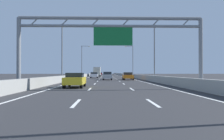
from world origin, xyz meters
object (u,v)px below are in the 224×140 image
at_px(blue_car, 98,74).
at_px(silver_car, 107,76).
at_px(red_car, 100,74).
at_px(sign_gantry, 111,34).
at_px(yellow_car, 75,80).
at_px(streetlamp_left_far, 83,59).
at_px(box_truck, 97,71).
at_px(streetlamp_right_far, 132,59).
at_px(streetlamp_right_mid, 153,49).
at_px(streetlamp_left_mid, 63,49).
at_px(green_car, 107,74).
at_px(white_car, 94,75).
at_px(orange_car, 128,76).

bearing_deg(blue_car, silver_car, -85.91).
bearing_deg(red_car, blue_car, -90.04).
bearing_deg(sign_gantry, yellow_car, 147.98).
bearing_deg(streetlamp_left_far, box_truck, 71.44).
relative_size(streetlamp_right_far, box_truck, 1.06).
xyz_separation_m(streetlamp_right_mid, yellow_car, (-10.85, -16.32, -4.67)).
distance_m(streetlamp_left_far, blue_car, 24.52).
distance_m(sign_gantry, streetlamp_left_far, 50.45).
relative_size(sign_gantry, streetlamp_right_far, 1.71).
height_order(streetlamp_right_mid, silver_car, streetlamp_right_mid).
bearing_deg(streetlamp_left_mid, red_car, 87.66).
bearing_deg(green_car, blue_car, -99.79).
bearing_deg(streetlamp_left_mid, white_car, 78.89).
relative_size(streetlamp_left_far, box_truck, 1.06).
relative_size(sign_gantry, green_car, 3.52).
bearing_deg(green_car, box_truck, -96.11).
bearing_deg(sign_gantry, streetlamp_left_far, 98.54).
xyz_separation_m(streetlamp_right_far, green_car, (-7.40, 45.33, -4.65)).
bearing_deg(white_car, streetlamp_left_far, 110.10).
distance_m(streetlamp_left_mid, box_truck, 43.48).
height_order(orange_car, silver_car, silver_car).
height_order(white_car, box_truck, box_truck).
xyz_separation_m(streetlamp_right_mid, streetlamp_right_far, (0.00, 31.43, 0.00)).
bearing_deg(silver_car, green_car, 89.83).
distance_m(green_car, yellow_car, 93.14).
xyz_separation_m(streetlamp_left_far, silver_car, (7.32, -25.29, -4.61)).
distance_m(streetlamp_left_far, green_car, 46.18).
xyz_separation_m(orange_car, blue_car, (-7.40, 49.61, 0.01)).
bearing_deg(sign_gantry, orange_car, 81.21).
distance_m(blue_car, red_car, 38.67).
height_order(sign_gantry, white_car, sign_gantry).
bearing_deg(streetlamp_left_mid, streetlamp_left_far, 90.00).
height_order(silver_car, box_truck, box_truck).
bearing_deg(green_car, yellow_car, -92.12).
relative_size(streetlamp_left_far, blue_car, 2.23).
xyz_separation_m(streetlamp_left_mid, red_car, (3.84, 93.88, -4.64)).
distance_m(blue_car, yellow_car, 71.52).
xyz_separation_m(blue_car, green_car, (3.72, 21.55, -0.00)).
xyz_separation_m(sign_gantry, streetlamp_left_mid, (-7.49, 18.45, 0.56)).
bearing_deg(silver_car, streetlamp_left_mid, -140.01).
bearing_deg(green_car, orange_car, -87.04).
bearing_deg(green_car, streetlamp_left_far, -99.43).
height_order(streetlamp_right_far, green_car, streetlamp_right_far).
bearing_deg(white_car, red_car, 90.14).
bearing_deg(streetlamp_left_far, blue_car, 80.89).
bearing_deg(white_car, silver_car, -76.99).
bearing_deg(white_car, orange_car, -64.17).
bearing_deg(streetlamp_left_far, green_car, 80.57).
bearing_deg(yellow_car, silver_car, 81.79).
bearing_deg(streetlamp_right_far, silver_car, -106.74).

